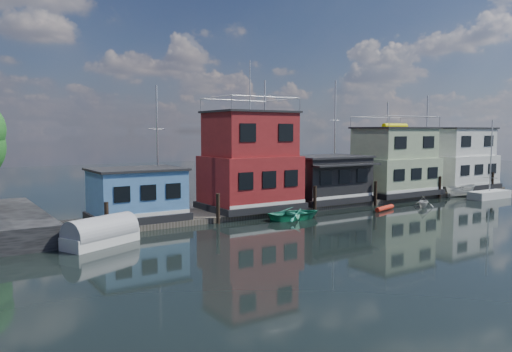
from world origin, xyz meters
TOP-DOWN VIEW (x-y plane):
  - ground at (0.00, 0.00)m, footprint 160.00×160.00m
  - dock at (0.00, 12.00)m, footprint 48.00×5.00m
  - houseboat_blue at (-18.00, 12.00)m, footprint 6.40×4.90m
  - houseboat_red at (-8.50, 12.00)m, footprint 7.40×5.90m
  - houseboat_dark at (-0.50, 11.98)m, footprint 7.40×6.10m
  - houseboat_green at (8.50, 12.00)m, footprint 8.40×5.90m
  - houseboat_white at (18.50, 12.00)m, footprint 8.40×5.90m
  - pilings at (-0.33, 9.20)m, footprint 42.28×0.28m
  - background_masts at (4.76, 18.00)m, footprint 36.40×0.16m
  - red_kayak at (1.66, 6.86)m, footprint 2.72×1.15m
  - motorboat at (14.82, 8.82)m, footprint 3.59×2.31m
  - dinghy_white at (5.91, 6.29)m, footprint 2.51×2.40m
  - dinghy_teal at (-7.18, 7.59)m, footprint 4.42×3.27m
  - tarp_runabout at (-22.00, 6.97)m, footprint 4.82×3.46m
  - day_sailer at (16.05, 6.43)m, footprint 4.94×1.70m

SIDE VIEW (x-z plane):
  - ground at x=0.00m, z-range 0.00..0.00m
  - red_kayak at x=1.66m, z-range 0.00..0.40m
  - dock at x=0.00m, z-range 0.00..0.40m
  - dinghy_teal at x=-7.18m, z-range 0.00..0.88m
  - day_sailer at x=16.05m, z-range -3.43..4.32m
  - dinghy_white at x=5.91m, z-range 0.00..1.03m
  - motorboat at x=14.82m, z-range 0.00..1.30m
  - tarp_runabout at x=-22.00m, z-range -0.23..1.59m
  - pilings at x=-0.33m, z-range 0.00..2.20m
  - houseboat_blue at x=-18.00m, z-range 0.38..4.04m
  - houseboat_dark at x=-0.50m, z-range 0.39..4.45m
  - houseboat_white at x=18.50m, z-range 0.21..6.87m
  - houseboat_green at x=8.50m, z-range 0.03..7.06m
  - houseboat_red at x=-8.50m, z-range -1.83..10.03m
  - background_masts at x=4.76m, z-range -0.45..11.55m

